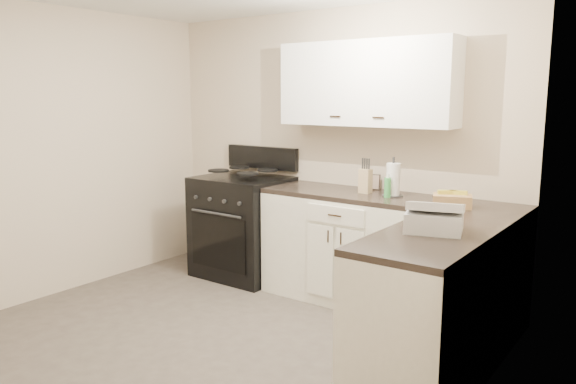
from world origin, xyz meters
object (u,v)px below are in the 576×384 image
Objects in this scene: knife_block at (365,181)px; wicker_basket at (452,201)px; stove at (244,229)px; paper_towel at (393,180)px; countertop_grill at (434,221)px.

knife_block is 0.74× the size of wicker_basket.
knife_block reaches higher than stove.
paper_towel is 0.83× the size of countertop_grill.
wicker_basket is (0.55, -0.15, -0.09)m from paper_towel.
knife_block is 0.75× the size of paper_towel.
stove is 2.48m from countertop_grill.
wicker_basket is 0.80m from countertop_grill.
wicker_basket is at bearing -10.55° from knife_block.
stove is 1.41m from knife_block.
paper_towel is (0.25, -0.00, 0.03)m from knife_block.
knife_block is at bearing 2.50° from stove.
wicker_basket is at bearing 86.01° from countertop_grill.
paper_towel is (1.54, 0.06, 0.61)m from stove.
stove is 3.76× the size of wicker_basket.
knife_block is at bearing 179.97° from paper_towel.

